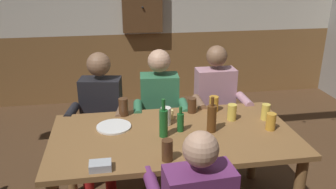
# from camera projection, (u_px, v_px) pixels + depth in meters

# --- Properties ---
(back_wall_wainscot) EXTENTS (5.91, 0.12, 1.01)m
(back_wall_wainscot) POSITION_uv_depth(u_px,v_px,m) (142.00, 66.00, 5.30)
(back_wall_wainscot) COLOR brown
(back_wall_wainscot) RESTS_ON ground_plane
(dining_table) EXTENTS (1.87, 0.98, 0.76)m
(dining_table) POSITION_uv_depth(u_px,v_px,m) (174.00, 144.00, 2.71)
(dining_table) COLOR brown
(dining_table) RESTS_ON ground_plane
(person_0) EXTENTS (0.56, 0.56, 1.23)m
(person_0) POSITION_uv_depth(u_px,v_px,m) (100.00, 111.00, 3.28)
(person_0) COLOR black
(person_0) RESTS_ON ground_plane
(person_1) EXTENTS (0.53, 0.56, 1.23)m
(person_1) POSITION_uv_depth(u_px,v_px,m) (160.00, 108.00, 3.36)
(person_1) COLOR #33724C
(person_1) RESTS_ON ground_plane
(person_2) EXTENTS (0.52, 0.52, 1.25)m
(person_2) POSITION_uv_depth(u_px,v_px,m) (217.00, 104.00, 3.44)
(person_2) COLOR #B78493
(person_2) RESTS_ON ground_plane
(table_candle) EXTENTS (0.04, 0.04, 0.08)m
(table_candle) POSITION_uv_depth(u_px,v_px,m) (171.00, 114.00, 2.91)
(table_candle) COLOR #F9E08C
(table_candle) RESTS_ON dining_table
(condiment_caddy) EXTENTS (0.14, 0.10, 0.05)m
(condiment_caddy) POSITION_uv_depth(u_px,v_px,m) (100.00, 166.00, 2.20)
(condiment_caddy) COLOR #B2B7BC
(condiment_caddy) RESTS_ON dining_table
(plate_0) EXTENTS (0.27, 0.27, 0.01)m
(plate_0) POSITION_uv_depth(u_px,v_px,m) (114.00, 127.00, 2.76)
(plate_0) COLOR white
(plate_0) RESTS_ON dining_table
(bottle_0) EXTENTS (0.07, 0.07, 0.28)m
(bottle_0) POSITION_uv_depth(u_px,v_px,m) (212.00, 118.00, 2.67)
(bottle_0) COLOR #593314
(bottle_0) RESTS_ON dining_table
(bottle_1) EXTENTS (0.06, 0.06, 0.30)m
(bottle_1) POSITION_uv_depth(u_px,v_px,m) (163.00, 122.00, 2.59)
(bottle_1) COLOR #195923
(bottle_1) RESTS_ON dining_table
(bottle_2) EXTENTS (0.05, 0.05, 0.20)m
(bottle_2) POSITION_uv_depth(u_px,v_px,m) (180.00, 122.00, 2.68)
(bottle_2) COLOR #195923
(bottle_2) RESTS_ON dining_table
(pint_glass_0) EXTENTS (0.07, 0.07, 0.14)m
(pint_glass_0) POSITION_uv_depth(u_px,v_px,m) (266.00, 112.00, 2.89)
(pint_glass_0) COLOR #E5C64C
(pint_glass_0) RESTS_ON dining_table
(pint_glass_1) EXTENTS (0.08, 0.08, 0.13)m
(pint_glass_1) POSITION_uv_depth(u_px,v_px,m) (214.00, 104.00, 3.05)
(pint_glass_1) COLOR gold
(pint_glass_1) RESTS_ON dining_table
(pint_glass_2) EXTENTS (0.07, 0.07, 0.14)m
(pint_glass_2) POSITION_uv_depth(u_px,v_px,m) (271.00, 122.00, 2.71)
(pint_glass_2) COLOR gold
(pint_glass_2) RESTS_ON dining_table
(pint_glass_3) EXTENTS (0.07, 0.07, 0.15)m
(pint_glass_3) POSITION_uv_depth(u_px,v_px,m) (167.00, 150.00, 2.29)
(pint_glass_3) COLOR #4C2D19
(pint_glass_3) RESTS_ON dining_table
(pint_glass_4) EXTENTS (0.08, 0.08, 0.14)m
(pint_glass_4) POSITION_uv_depth(u_px,v_px,m) (232.00, 112.00, 2.88)
(pint_glass_4) COLOR #E5C64C
(pint_glass_4) RESTS_ON dining_table
(pint_glass_5) EXTENTS (0.08, 0.08, 0.15)m
(pint_glass_5) POSITION_uv_depth(u_px,v_px,m) (166.00, 116.00, 2.79)
(pint_glass_5) COLOR white
(pint_glass_5) RESTS_ON dining_table
(pint_glass_6) EXTENTS (0.08, 0.08, 0.13)m
(pint_glass_6) POSITION_uv_depth(u_px,v_px,m) (192.00, 105.00, 3.02)
(pint_glass_6) COLOR #4C2D19
(pint_glass_6) RESTS_ON dining_table
(pint_glass_7) EXTENTS (0.08, 0.08, 0.15)m
(pint_glass_7) POSITION_uv_depth(u_px,v_px,m) (123.00, 107.00, 2.96)
(pint_glass_7) COLOR #4C2D19
(pint_glass_7) RESTS_ON dining_table
(wall_dart_cabinet) EXTENTS (0.56, 0.15, 0.70)m
(wall_dart_cabinet) POSITION_uv_depth(u_px,v_px,m) (142.00, 7.00, 4.86)
(wall_dart_cabinet) COLOR brown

